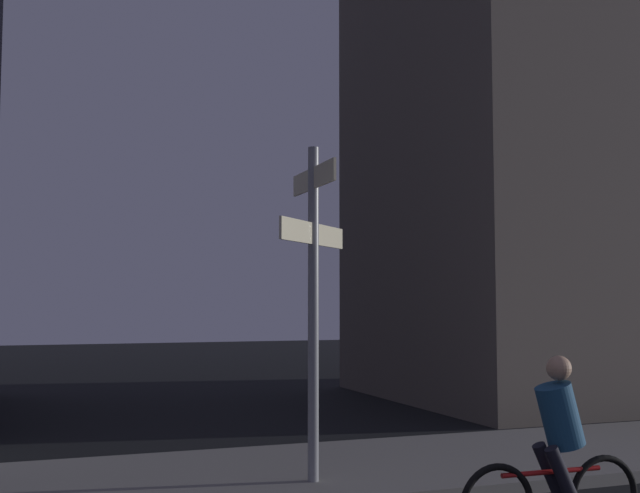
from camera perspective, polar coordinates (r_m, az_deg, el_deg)
The scene contains 4 objects.
sidewalk_kerb at distance 9.37m, azimuth -4.85°, elevation -16.51°, with size 40.00×3.06×0.14m, color gray.
signpost at distance 8.63m, azimuth -0.49°, elevation -2.63°, with size 1.14×1.33×3.68m.
cyclist at distance 7.32m, azimuth 16.91°, elevation -14.42°, with size 1.82×0.33×1.61m.
building_right_block at distance 20.84m, azimuth 21.79°, elevation 12.86°, with size 12.43×7.11×16.17m.
Camera 1 is at (-2.46, -2.05, 2.06)m, focal length 43.70 mm.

